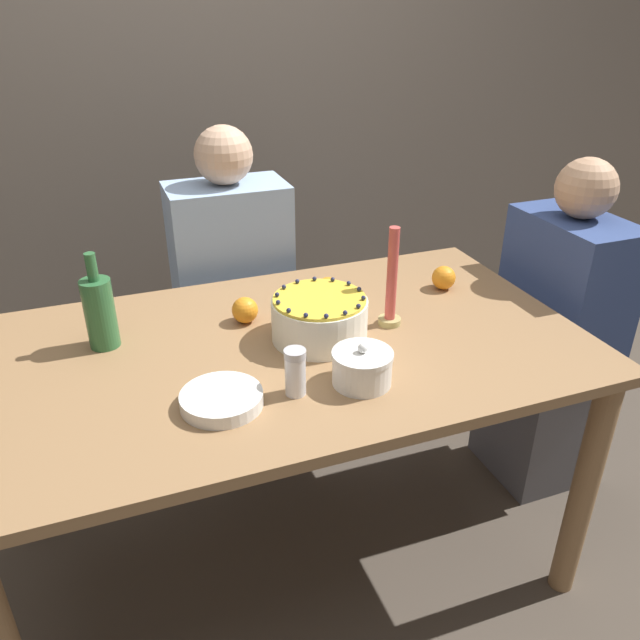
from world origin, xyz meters
TOP-DOWN VIEW (x-y plane):
  - ground_plane at (0.00, 0.00)m, footprint 12.00×12.00m
  - wall_behind at (0.00, 1.40)m, footprint 8.00×0.05m
  - dining_table at (0.00, 0.00)m, footprint 1.58×0.91m
  - cake at (0.09, -0.00)m, footprint 0.25×0.25m
  - sugar_bowl at (0.11, -0.24)m, footprint 0.14×0.14m
  - sugar_shaker at (-0.05, -0.22)m, footprint 0.05×0.05m
  - plate_stack at (-0.22, -0.21)m, footprint 0.19×0.19m
  - candle at (0.30, 0.01)m, footprint 0.06×0.06m
  - bottle at (-0.44, 0.16)m, footprint 0.08×0.08m
  - orange_fruit_0 at (-0.07, 0.16)m, footprint 0.07×0.07m
  - orange_fruit_1 at (0.56, 0.16)m, footprint 0.07×0.07m
  - orange_fruit_2 at (0.20, 0.20)m, footprint 0.07×0.07m
  - person_man_blue_shirt at (0.01, 0.65)m, footprint 0.40×0.34m
  - person_woman_floral at (0.99, 0.09)m, footprint 0.34×0.40m

SIDE VIEW (x-z plane):
  - ground_plane at x=0.00m, z-range 0.00..0.00m
  - person_woman_floral at x=0.99m, z-range -0.08..1.08m
  - person_man_blue_shirt at x=0.01m, z-range -0.08..1.14m
  - dining_table at x=0.00m, z-range 0.27..1.05m
  - plate_stack at x=-0.22m, z-range 0.78..0.81m
  - orange_fruit_1 at x=0.56m, z-range 0.78..0.85m
  - orange_fruit_0 at x=-0.07m, z-range 0.78..0.85m
  - orange_fruit_2 at x=0.20m, z-range 0.78..0.85m
  - sugar_bowl at x=0.11m, z-range 0.76..0.87m
  - sugar_shaker at x=-0.05m, z-range 0.78..0.89m
  - cake at x=0.09m, z-range 0.77..0.90m
  - bottle at x=-0.44m, z-range 0.75..1.00m
  - candle at x=0.30m, z-range 0.75..1.03m
  - wall_behind at x=0.00m, z-range 0.00..2.60m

